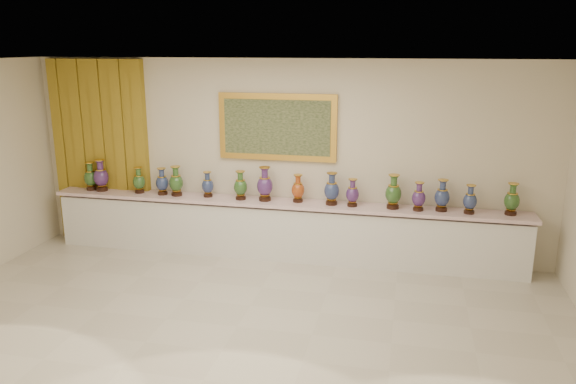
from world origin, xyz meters
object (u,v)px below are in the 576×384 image
at_px(counter, 281,230).
at_px(vase_1, 101,177).
at_px(vase_0, 91,178).
at_px(vase_2, 139,181).

height_order(counter, vase_1, vase_1).
xyz_separation_m(vase_0, vase_2, (0.85, -0.00, -0.02)).
xyz_separation_m(counter, vase_0, (-3.16, 0.00, 0.67)).
bearing_deg(counter, vase_0, 179.96).
bearing_deg(vase_0, counter, -0.04).
bearing_deg(vase_1, counter, 0.14).
height_order(vase_0, vase_1, vase_1).
bearing_deg(vase_2, vase_0, 179.91).
height_order(vase_1, vase_2, vase_1).
bearing_deg(vase_2, vase_1, -179.32).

